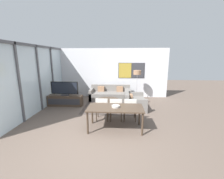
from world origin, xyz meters
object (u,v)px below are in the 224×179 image
object	(u,v)px
television	(65,89)
fruit_bowl	(116,106)
sofa_main	(110,95)
dining_table	(115,109)
sofa_side	(133,102)
dining_chair_right	(130,108)
dining_chair_left	(102,107)
dining_chair_centre	(116,108)
floor_lamp	(137,74)
tv_console	(65,100)
coffee_table	(108,102)

from	to	relation	value
television	fruit_bowl	xyz separation A→B (m)	(2.51, -2.26, -0.06)
sofa_main	dining_table	bearing A→B (deg)	-83.21
sofa_side	dining_chair_right	world-z (taller)	dining_chair_right
sofa_main	dining_chair_left	bearing A→B (deg)	-91.97
dining_chair_left	dining_chair_centre	size ratio (longest dim) A/B	1.00
floor_lamp	sofa_main	bearing A→B (deg)	176.01
fruit_bowl	dining_chair_centre	bearing A→B (deg)	91.18
sofa_main	fruit_bowl	xyz separation A→B (m)	(0.43, -3.47, 0.51)
dining_chair_right	dining_chair_left	bearing A→B (deg)	179.42
dining_table	floor_lamp	distance (m)	3.59
dining_chair_centre	floor_lamp	size ratio (longest dim) A/B	0.53
dining_chair_centre	dining_chair_right	distance (m)	0.51
sofa_main	sofa_side	size ratio (longest dim) A/B	1.52
tv_console	dining_chair_right	xyz separation A→B (m)	(3.00, -1.59, 0.24)
television	floor_lamp	size ratio (longest dim) A/B	0.80
sofa_side	floor_lamp	size ratio (longest dim) A/B	0.88
sofa_side	fruit_bowl	distance (m)	2.30
dining_chair_left	television	bearing A→B (deg)	141.46
dining_table	dining_chair_right	xyz separation A→B (m)	(0.51, 0.67, -0.17)
tv_console	dining_table	bearing A→B (deg)	-42.16
coffee_table	dining_chair_right	xyz separation A→B (m)	(0.92, -1.38, 0.20)
tv_console	coffee_table	size ratio (longest dim) A/B	1.59
sofa_side	floor_lamp	distance (m)	1.72
fruit_bowl	floor_lamp	size ratio (longest dim) A/B	0.16
sofa_main	sofa_side	distance (m)	1.78
tv_console	floor_lamp	bearing A→B (deg)	17.54
sofa_main	sofa_side	world-z (taller)	same
coffee_table	dining_table	world-z (taller)	dining_table
fruit_bowl	dining_chair_right	bearing A→B (deg)	53.66
television	sofa_side	world-z (taller)	television
television	dining_chair_right	distance (m)	3.42
dining_chair_centre	dining_chair_right	xyz separation A→B (m)	(0.51, 0.01, 0.00)
dining_table	dining_chair_centre	distance (m)	0.68
dining_table	dining_chair_centre	xyz separation A→B (m)	(0.00, 0.66, -0.17)
dining_chair_right	floor_lamp	distance (m)	2.90
dining_chair_right	floor_lamp	world-z (taller)	floor_lamp
dining_chair_centre	sofa_main	bearing A→B (deg)	98.36
sofa_main	fruit_bowl	bearing A→B (deg)	-83.00
television	dining_chair_right	size ratio (longest dim) A/B	1.51
coffee_table	dining_chair_right	distance (m)	1.67
tv_console	television	world-z (taller)	television
television	floor_lamp	xyz separation A→B (m)	(3.51, 1.11, 0.57)
sofa_side	coffee_table	bearing A→B (deg)	93.09
dining_chair_left	dining_chair_centre	bearing A→B (deg)	-2.05
floor_lamp	dining_table	bearing A→B (deg)	-106.76
sofa_side	dining_chair_centre	size ratio (longest dim) A/B	1.67
dining_chair_left	sofa_main	bearing A→B (deg)	88.03
coffee_table	dining_chair_centre	bearing A→B (deg)	-73.45
coffee_table	dining_chair_right	bearing A→B (deg)	-56.28
dining_chair_left	dining_chair_right	bearing A→B (deg)	-0.58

